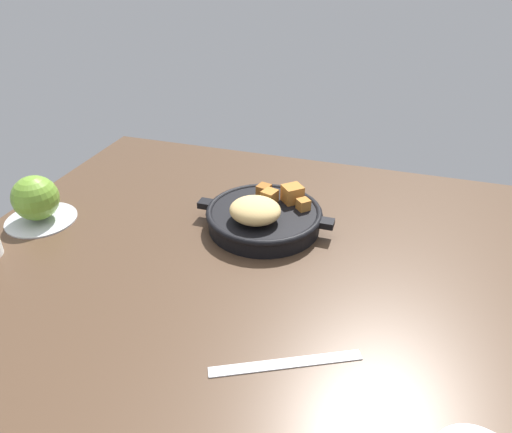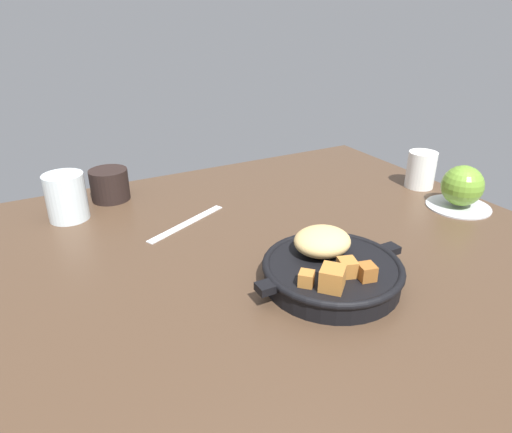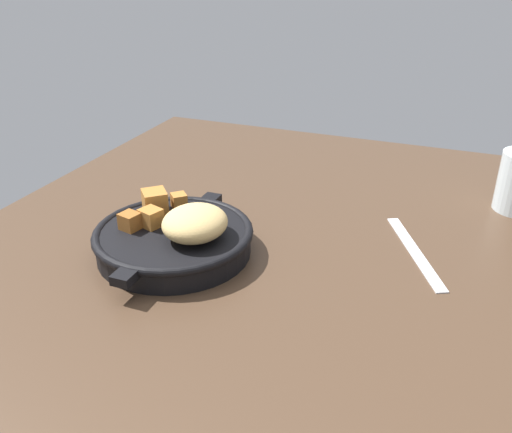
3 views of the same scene
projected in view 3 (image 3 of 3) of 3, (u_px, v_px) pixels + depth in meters
ground_plane at (277, 265)px, 72.89cm from camera, size 105.33×90.00×2.40cm
cast_iron_skillet at (176, 236)px, 72.13cm from camera, size 25.40×21.14×7.43cm
butter_knife at (415, 251)px, 73.41cm from camera, size 18.20×10.05×0.36cm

